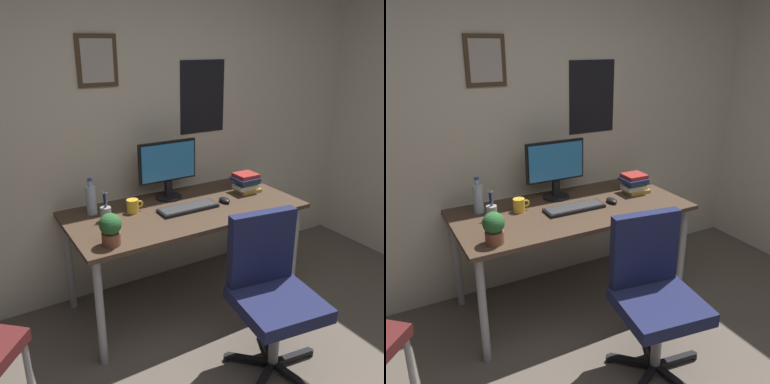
{
  "view_description": "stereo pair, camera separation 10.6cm",
  "coord_description": "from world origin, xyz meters",
  "views": [
    {
      "loc": [
        -1.18,
        -0.68,
        1.86
      ],
      "look_at": [
        0.16,
        1.57,
        0.91
      ],
      "focal_mm": 38.42,
      "sensor_mm": 36.0,
      "label": 1
    },
    {
      "loc": [
        -1.08,
        -0.73,
        1.86
      ],
      "look_at": [
        0.16,
        1.57,
        0.91
      ],
      "focal_mm": 38.42,
      "sensor_mm": 36.0,
      "label": 2
    }
  ],
  "objects": [
    {
      "name": "monitor",
      "position": [
        0.16,
        1.91,
        1.0
      ],
      "size": [
        0.46,
        0.2,
        0.43
      ],
      "color": "black",
      "rests_on": "desk"
    },
    {
      "name": "wall_back",
      "position": [
        0.0,
        2.15,
        1.3
      ],
      "size": [
        4.4,
        0.1,
        2.6
      ],
      "color": "beige",
      "rests_on": "ground_plane"
    },
    {
      "name": "coffee_mug_near",
      "position": [
        -0.19,
        1.78,
        0.8
      ],
      "size": [
        0.12,
        0.08,
        0.09
      ],
      "color": "yellow",
      "rests_on": "desk"
    },
    {
      "name": "keyboard",
      "position": [
        0.17,
        1.63,
        0.77
      ],
      "size": [
        0.43,
        0.15,
        0.03
      ],
      "color": "black",
      "rests_on": "desk"
    },
    {
      "name": "desk",
      "position": [
        0.16,
        1.67,
        0.68
      ],
      "size": [
        1.66,
        0.8,
        0.76
      ],
      "color": "#4C3828",
      "rests_on": "ground_plane"
    },
    {
      "name": "water_bottle",
      "position": [
        -0.44,
        1.9,
        0.86
      ],
      "size": [
        0.07,
        0.07,
        0.25
      ],
      "color": "silver",
      "rests_on": "desk"
    },
    {
      "name": "computer_mouse",
      "position": [
        0.47,
        1.62,
        0.78
      ],
      "size": [
        0.06,
        0.11,
        0.04
      ],
      "color": "black",
      "rests_on": "desk"
    },
    {
      "name": "pen_cup",
      "position": [
        -0.4,
        1.74,
        0.81
      ],
      "size": [
        0.07,
        0.07,
        0.2
      ],
      "color": "#9EA0A5",
      "rests_on": "desk"
    },
    {
      "name": "potted_plant",
      "position": [
        -0.49,
        1.39,
        0.86
      ],
      "size": [
        0.13,
        0.13,
        0.19
      ],
      "color": "brown",
      "rests_on": "desk"
    },
    {
      "name": "office_chair",
      "position": [
        0.27,
        0.85,
        0.53
      ],
      "size": [
        0.57,
        0.57,
        0.95
      ],
      "color": "#1E234C",
      "rests_on": "ground_plane"
    },
    {
      "name": "book_stack_left",
      "position": [
        0.75,
        1.72,
        0.83
      ],
      "size": [
        0.2,
        0.17,
        0.15
      ],
      "color": "gold",
      "rests_on": "desk"
    }
  ]
}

